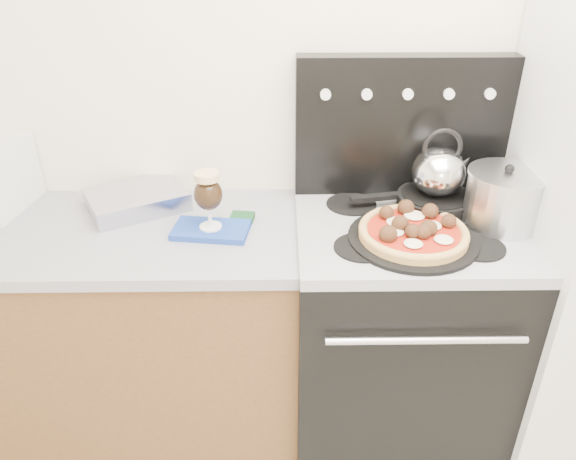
{
  "coord_description": "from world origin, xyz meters",
  "views": [
    {
      "loc": [
        -0.35,
        -0.47,
        1.84
      ],
      "look_at": [
        -0.33,
        1.05,
        0.97
      ],
      "focal_mm": 35.0,
      "sensor_mm": 36.0,
      "label": 1
    }
  ],
  "objects_px": {
    "oven_mitt": "(211,230)",
    "pizza_pan": "(412,239)",
    "pizza": "(414,230)",
    "skillet": "(435,201)",
    "base_cabinet": "(106,336)",
    "stove_body": "(396,335)",
    "stock_pot": "(503,200)",
    "tea_kettle": "(439,168)",
    "beer_glass": "(209,200)"
  },
  "relations": [
    {
      "from": "oven_mitt",
      "to": "pizza_pan",
      "type": "relative_size",
      "value": 0.61
    },
    {
      "from": "pizza",
      "to": "skillet",
      "type": "height_order",
      "value": "pizza"
    },
    {
      "from": "base_cabinet",
      "to": "stove_body",
      "type": "xyz_separation_m",
      "value": [
        1.1,
        -0.02,
        0.01
      ]
    },
    {
      "from": "oven_mitt",
      "to": "pizza",
      "type": "relative_size",
      "value": 0.72
    },
    {
      "from": "oven_mitt",
      "to": "pizza",
      "type": "height_order",
      "value": "pizza"
    },
    {
      "from": "base_cabinet",
      "to": "stock_pot",
      "type": "distance_m",
      "value": 1.52
    },
    {
      "from": "skillet",
      "to": "tea_kettle",
      "type": "height_order",
      "value": "tea_kettle"
    },
    {
      "from": "beer_glass",
      "to": "pizza",
      "type": "distance_m",
      "value": 0.67
    },
    {
      "from": "base_cabinet",
      "to": "oven_mitt",
      "type": "height_order",
      "value": "oven_mitt"
    },
    {
      "from": "stove_body",
      "to": "stock_pot",
      "type": "distance_m",
      "value": 0.64
    },
    {
      "from": "base_cabinet",
      "to": "skillet",
      "type": "distance_m",
      "value": 1.33
    },
    {
      "from": "beer_glass",
      "to": "pizza",
      "type": "bearing_deg",
      "value": -8.1
    },
    {
      "from": "stove_body",
      "to": "pizza",
      "type": "height_order",
      "value": "pizza"
    },
    {
      "from": "tea_kettle",
      "to": "pizza",
      "type": "bearing_deg",
      "value": -132.65
    },
    {
      "from": "oven_mitt",
      "to": "pizza_pan",
      "type": "xyz_separation_m",
      "value": [
        0.66,
        -0.09,
        0.02
      ]
    },
    {
      "from": "oven_mitt",
      "to": "base_cabinet",
      "type": "bearing_deg",
      "value": 175.28
    },
    {
      "from": "stove_body",
      "to": "beer_glass",
      "type": "bearing_deg",
      "value": -179.06
    },
    {
      "from": "base_cabinet",
      "to": "tea_kettle",
      "type": "height_order",
      "value": "tea_kettle"
    },
    {
      "from": "stock_pot",
      "to": "base_cabinet",
      "type": "bearing_deg",
      "value": 179.17
    },
    {
      "from": "oven_mitt",
      "to": "skillet",
      "type": "relative_size",
      "value": 0.94
    },
    {
      "from": "stove_body",
      "to": "oven_mitt",
      "type": "relative_size",
      "value": 3.52
    },
    {
      "from": "pizza",
      "to": "skillet",
      "type": "distance_m",
      "value": 0.27
    },
    {
      "from": "base_cabinet",
      "to": "beer_glass",
      "type": "xyz_separation_m",
      "value": [
        0.44,
        -0.04,
        0.59
      ]
    },
    {
      "from": "skillet",
      "to": "stove_body",
      "type": "bearing_deg",
      "value": -131.22
    },
    {
      "from": "beer_glass",
      "to": "skillet",
      "type": "xyz_separation_m",
      "value": [
        0.78,
        0.14,
        -0.08
      ]
    },
    {
      "from": "base_cabinet",
      "to": "stove_body",
      "type": "distance_m",
      "value": 1.11
    },
    {
      "from": "oven_mitt",
      "to": "pizza_pan",
      "type": "bearing_deg",
      "value": -8.1
    },
    {
      "from": "stock_pot",
      "to": "pizza",
      "type": "bearing_deg",
      "value": -160.89
    },
    {
      "from": "pizza_pan",
      "to": "skillet",
      "type": "relative_size",
      "value": 1.55
    },
    {
      "from": "oven_mitt",
      "to": "skillet",
      "type": "height_order",
      "value": "skillet"
    },
    {
      "from": "pizza",
      "to": "stock_pot",
      "type": "xyz_separation_m",
      "value": [
        0.31,
        0.11,
        0.05
      ]
    },
    {
      "from": "oven_mitt",
      "to": "pizza",
      "type": "bearing_deg",
      "value": -8.1
    },
    {
      "from": "stove_body",
      "to": "tea_kettle",
      "type": "height_order",
      "value": "tea_kettle"
    },
    {
      "from": "skillet",
      "to": "stock_pot",
      "type": "height_order",
      "value": "stock_pot"
    },
    {
      "from": "pizza",
      "to": "stock_pot",
      "type": "distance_m",
      "value": 0.34
    },
    {
      "from": "oven_mitt",
      "to": "beer_glass",
      "type": "xyz_separation_m",
      "value": [
        0.0,
        0.0,
        0.11
      ]
    },
    {
      "from": "skillet",
      "to": "pizza_pan",
      "type": "bearing_deg",
      "value": -118.32
    },
    {
      "from": "oven_mitt",
      "to": "beer_glass",
      "type": "relative_size",
      "value": 1.24
    },
    {
      "from": "pizza_pan",
      "to": "stove_body",
      "type": "bearing_deg",
      "value": 83.11
    },
    {
      "from": "base_cabinet",
      "to": "pizza_pan",
      "type": "relative_size",
      "value": 3.51
    },
    {
      "from": "base_cabinet",
      "to": "stock_pot",
      "type": "bearing_deg",
      "value": -0.83
    },
    {
      "from": "tea_kettle",
      "to": "stock_pot",
      "type": "distance_m",
      "value": 0.23
    },
    {
      "from": "base_cabinet",
      "to": "pizza_pan",
      "type": "xyz_separation_m",
      "value": [
        1.09,
        -0.13,
        0.5
      ]
    },
    {
      "from": "base_cabinet",
      "to": "stove_body",
      "type": "height_order",
      "value": "stove_body"
    },
    {
      "from": "base_cabinet",
      "to": "pizza",
      "type": "xyz_separation_m",
      "value": [
        1.09,
        -0.13,
        0.53
      ]
    },
    {
      "from": "skillet",
      "to": "stock_pot",
      "type": "relative_size",
      "value": 1.09
    },
    {
      "from": "oven_mitt",
      "to": "pizza",
      "type": "distance_m",
      "value": 0.66
    },
    {
      "from": "beer_glass",
      "to": "pizza_pan",
      "type": "height_order",
      "value": "beer_glass"
    },
    {
      "from": "base_cabinet",
      "to": "pizza",
      "type": "bearing_deg",
      "value": -6.75
    },
    {
      "from": "oven_mitt",
      "to": "tea_kettle",
      "type": "bearing_deg",
      "value": 10.17
    }
  ]
}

